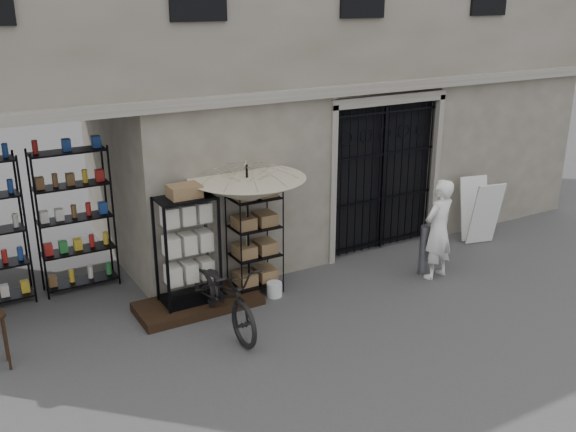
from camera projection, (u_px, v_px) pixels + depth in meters
ground at (374, 311)px, 10.33m from camera, size 80.00×80.00×0.00m
main_building at (255, 13)px, 12.12m from camera, size 14.00×4.00×9.00m
shop_recess at (38, 221)px, 9.99m from camera, size 3.00×1.70×3.00m
shop_shelving at (31, 227)px, 10.45m from camera, size 2.70×0.50×2.50m
iron_gate at (378, 175)px, 12.53m from camera, size 2.50×0.21×3.00m
step_platform at (199, 303)px, 10.43m from camera, size 2.00×0.90×0.15m
display_cabinet at (188, 255)px, 10.12m from camera, size 1.00×0.78×1.89m
wire_rack at (255, 243)px, 10.77m from camera, size 0.82×0.61×1.79m
market_umbrella at (247, 183)px, 10.30m from camera, size 1.93×1.96×2.73m
white_bucket at (274, 289)px, 10.82m from camera, size 0.29×0.29×0.25m
bicycle at (225, 326)px, 9.86m from camera, size 0.75×1.11×2.09m
steel_bollard at (424, 250)px, 11.59m from camera, size 0.21×0.21×0.92m
shopkeeper at (434, 276)px, 11.61m from camera, size 1.00×1.92×0.44m
easel_sign at (480, 211)px, 13.02m from camera, size 0.76×0.83×1.30m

